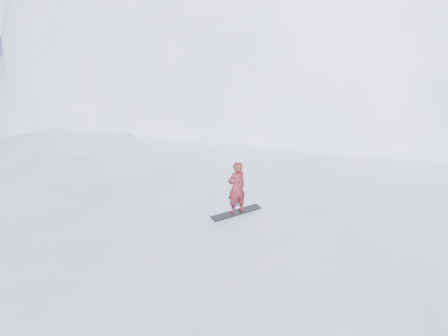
# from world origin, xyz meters

# --- Properties ---
(ground) EXTENTS (400.00, 400.00, 0.00)m
(ground) POSITION_xyz_m (0.00, 0.00, 0.00)
(ground) COLOR white
(ground) RESTS_ON ground
(near_ridge) EXTENTS (36.00, 28.00, 4.80)m
(near_ridge) POSITION_xyz_m (1.00, 3.00, 0.00)
(near_ridge) COLOR white
(near_ridge) RESTS_ON ground
(summit_peak) EXTENTS (60.00, 56.00, 56.00)m
(summit_peak) POSITION_xyz_m (22.00, 26.00, 0.00)
(summit_peak) COLOR white
(summit_peak) RESTS_ON ground
(peak_shoulder) EXTENTS (28.00, 24.00, 18.00)m
(peak_shoulder) POSITION_xyz_m (10.00, 20.00, 0.00)
(peak_shoulder) COLOR white
(peak_shoulder) RESTS_ON ground
(wind_bumps) EXTENTS (16.00, 14.40, 1.00)m
(wind_bumps) POSITION_xyz_m (-0.56, 2.12, 0.00)
(wind_bumps) COLOR white
(wind_bumps) RESTS_ON ground
(snowboard) EXTENTS (1.70, 0.51, 0.03)m
(snowboard) POSITION_xyz_m (0.75, -0.88, 2.41)
(snowboard) COLOR black
(snowboard) RESTS_ON near_ridge
(snowboarder) EXTENTS (0.65, 0.47, 1.67)m
(snowboarder) POSITION_xyz_m (0.75, -0.88, 3.26)
(snowboarder) COLOR maroon
(snowboarder) RESTS_ON snowboard
(board_tracks) EXTENTS (2.10, 5.93, 0.04)m
(board_tracks) POSITION_xyz_m (-0.84, 5.50, 2.42)
(board_tracks) COLOR silver
(board_tracks) RESTS_ON ground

